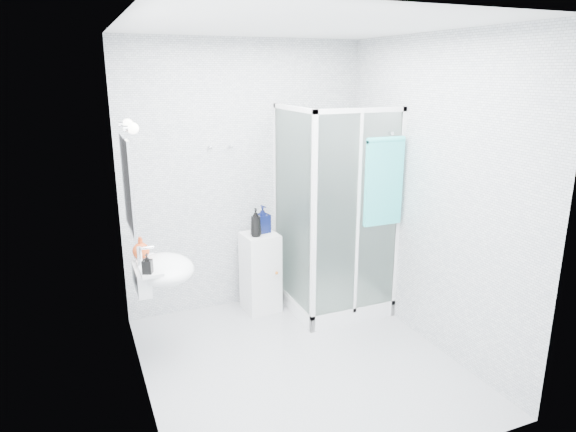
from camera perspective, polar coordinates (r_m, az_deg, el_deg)
name	(u,v)px	position (r m, az deg, el deg)	size (l,w,h in m)	color
room	(300,209)	(3.85, 1.34, 0.77)	(2.40, 2.60, 2.60)	silver
shower_enclosure	(330,268)	(5.05, 4.66, -5.76)	(0.90, 0.95, 2.00)	white
wall_basin	(161,270)	(4.16, -13.90, -5.87)	(0.46, 0.56, 0.35)	white
mirror	(127,184)	(3.93, -17.43, 3.37)	(0.02, 0.60, 0.70)	white
vanity_lights	(129,126)	(3.88, -17.20, 9.51)	(0.10, 0.40, 0.08)	silver
wall_hooks	(221,147)	(4.86, -7.50, 7.64)	(0.23, 0.06, 0.03)	silver
storage_cabinet	(260,272)	(5.08, -3.08, -6.25)	(0.35, 0.36, 0.79)	white
hand_towel	(384,180)	(4.60, 10.62, 4.00)	(0.37, 0.05, 0.79)	#32BFBE
shampoo_bottle_a	(256,222)	(4.84, -3.60, -0.72)	(0.10, 0.11, 0.27)	black
shampoo_bottle_b	(263,219)	(4.96, -2.83, -0.33)	(0.12, 0.12, 0.27)	#0B1445
soap_dispenser_orange	(141,247)	(4.24, -16.05, -3.38)	(0.13, 0.13, 0.17)	#C64217
soap_dispenser_black	(147,264)	(3.91, -15.37, -5.12)	(0.07, 0.07, 0.15)	black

